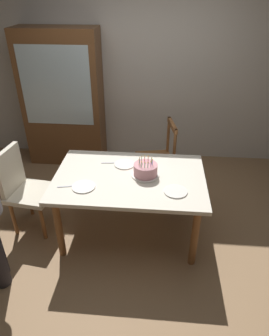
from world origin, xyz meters
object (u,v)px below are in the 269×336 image
object	(u,v)px
plate_near_guest	(176,191)
china_cabinet	(63,100)
chair_spindle_back	(157,160)
plate_far_side	(125,164)
birthday_cake	(145,170)
plate_near_celebrant	(84,187)
chair_upholstered	(23,186)
dining_table	(130,184)

from	to	relation	value
plate_near_guest	china_cabinet	size ratio (longest dim) A/B	0.12
chair_spindle_back	china_cabinet	distance (m)	1.63
plate_far_side	plate_near_guest	distance (m)	0.69
birthday_cake	china_cabinet	bearing A→B (deg)	129.55
plate_near_celebrant	china_cabinet	xyz separation A→B (m)	(-0.69, 1.78, 0.22)
plate_near_celebrant	plate_near_guest	distance (m)	0.86
plate_near_celebrant	chair_upholstered	xyz separation A→B (m)	(-0.73, 0.23, -0.20)
plate_far_side	plate_near_guest	bearing A→B (deg)	-40.38
plate_near_celebrant	plate_far_side	xyz separation A→B (m)	(0.34, 0.45, 0.00)
chair_spindle_back	china_cabinet	xyz separation A→B (m)	(-1.37, 0.74, 0.49)
plate_far_side	chair_upholstered	xyz separation A→B (m)	(-1.06, -0.21, -0.20)
plate_near_celebrant	plate_near_guest	size ratio (longest dim) A/B	1.00
plate_far_side	china_cabinet	world-z (taller)	china_cabinet
birthday_cake	chair_upholstered	world-z (taller)	chair_upholstered
dining_table	chair_spindle_back	world-z (taller)	chair_spindle_back
plate_far_side	china_cabinet	xyz separation A→B (m)	(-1.03, 1.33, 0.22)
dining_table	chair_upholstered	distance (m)	1.14
plate_near_guest	chair_upholstered	distance (m)	1.62
dining_table	plate_near_celebrant	xyz separation A→B (m)	(-0.41, -0.22, 0.09)
birthday_cake	chair_upholstered	distance (m)	1.32
chair_spindle_back	china_cabinet	world-z (taller)	china_cabinet
dining_table	plate_far_side	bearing A→B (deg)	108.57
plate_far_side	chair_spindle_back	distance (m)	0.74
plate_far_side	plate_near_guest	world-z (taller)	same
plate_near_guest	chair_upholstered	size ratio (longest dim) A/B	0.23
plate_near_guest	chair_spindle_back	xyz separation A→B (m)	(-0.19, 1.04, -0.27)
dining_table	china_cabinet	world-z (taller)	china_cabinet
plate_near_celebrant	chair_spindle_back	bearing A→B (deg)	57.14
dining_table	plate_near_celebrant	world-z (taller)	plate_near_celebrant
birthday_cake	chair_spindle_back	world-z (taller)	chair_spindle_back
plate_near_guest	china_cabinet	world-z (taller)	china_cabinet
plate_near_guest	chair_upholstered	xyz separation A→B (m)	(-1.59, 0.23, -0.20)
dining_table	chair_spindle_back	size ratio (longest dim) A/B	1.58
plate_near_celebrant	plate_far_side	distance (m)	0.56
plate_near_celebrant	china_cabinet	distance (m)	1.92
chair_spindle_back	chair_upholstered	xyz separation A→B (m)	(-1.40, -0.81, 0.07)
plate_near_guest	chair_spindle_back	bearing A→B (deg)	100.13
plate_far_side	chair_spindle_back	xyz separation A→B (m)	(0.34, 0.60, -0.27)
chair_spindle_back	dining_table	bearing A→B (deg)	-107.74
plate_near_celebrant	china_cabinet	world-z (taller)	china_cabinet
birthday_cake	chair_spindle_back	distance (m)	0.86
plate_near_guest	plate_far_side	bearing A→B (deg)	139.62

